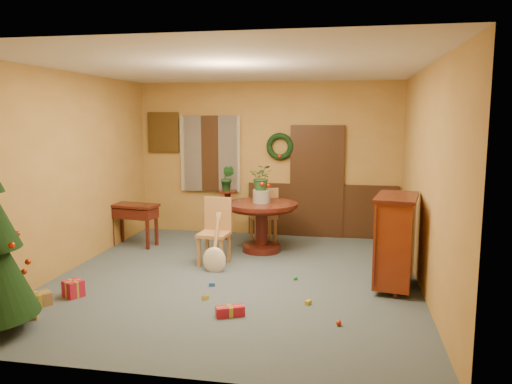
% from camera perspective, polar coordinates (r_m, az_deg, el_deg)
% --- Properties ---
extents(room_envelope, '(5.50, 5.50, 5.50)m').
position_cam_1_polar(room_envelope, '(9.46, 2.48, 1.69)').
color(room_envelope, '#3C4C58').
rests_on(room_envelope, ground).
extents(dining_table, '(1.21, 1.21, 0.83)m').
position_cam_1_polar(dining_table, '(8.37, 0.65, -2.92)').
color(dining_table, black).
rests_on(dining_table, floor).
extents(urn, '(0.29, 0.29, 0.21)m').
position_cam_1_polar(urn, '(8.30, 0.65, -0.50)').
color(urn, slate).
rests_on(urn, dining_table).
extents(centerpiece_plant, '(0.38, 0.33, 0.42)m').
position_cam_1_polar(centerpiece_plant, '(8.26, 0.66, 1.68)').
color(centerpiece_plant, '#1E4C23').
rests_on(centerpiece_plant, urn).
extents(chair_near, '(0.48, 0.48, 1.02)m').
position_cam_1_polar(chair_near, '(7.72, -4.64, -4.19)').
color(chair_near, '#9F753F').
rests_on(chair_near, floor).
extents(chair_far, '(0.58, 0.58, 1.01)m').
position_cam_1_polar(chair_far, '(8.95, 0.96, -2.44)').
color(chair_far, '#9F753F').
rests_on(chair_far, floor).
extents(guitar, '(0.51, 0.62, 0.81)m').
position_cam_1_polar(guitar, '(7.32, -4.80, -5.94)').
color(guitar, beige).
rests_on(guitar, floor).
extents(plant_stand, '(0.36, 0.36, 0.92)m').
position_cam_1_polar(plant_stand, '(9.19, -3.26, -1.95)').
color(plant_stand, black).
rests_on(plant_stand, floor).
extents(stand_plant, '(0.28, 0.24, 0.46)m').
position_cam_1_polar(stand_plant, '(9.11, -3.29, 1.61)').
color(stand_plant, '#19471E').
rests_on(stand_plant, plant_stand).
extents(writing_desk, '(0.89, 0.53, 0.74)m').
position_cam_1_polar(writing_desk, '(8.99, -13.79, -2.51)').
color(writing_desk, black).
rests_on(writing_desk, floor).
extents(sideboard, '(0.67, 1.04, 1.24)m').
position_cam_1_polar(sideboard, '(6.82, 15.62, -5.17)').
color(sideboard, '#501209').
rests_on(sideboard, floor).
extents(gift_a, '(0.37, 0.33, 0.16)m').
position_cam_1_polar(gift_a, '(6.33, -25.05, -12.27)').
color(gift_a, brown).
rests_on(gift_a, floor).
extents(gift_b, '(0.28, 0.28, 0.21)m').
position_cam_1_polar(gift_b, '(6.80, -20.14, -10.33)').
color(gift_b, '#AB162F').
rests_on(gift_b, floor).
extents(gift_c, '(0.34, 0.35, 0.16)m').
position_cam_1_polar(gift_c, '(6.65, -23.68, -11.19)').
color(gift_c, brown).
rests_on(gift_c, floor).
extents(gift_d, '(0.35, 0.26, 0.12)m').
position_cam_1_polar(gift_d, '(5.85, -2.99, -13.43)').
color(gift_d, '#AB162F').
rests_on(gift_d, floor).
extents(toy_a, '(0.09, 0.07, 0.05)m').
position_cam_1_polar(toy_a, '(6.82, -5.06, -10.48)').
color(toy_a, '#265BA8').
rests_on(toy_a, floor).
extents(toy_b, '(0.06, 0.06, 0.06)m').
position_cam_1_polar(toy_b, '(7.06, 4.53, -9.75)').
color(toy_b, green).
rests_on(toy_b, floor).
extents(toy_c, '(0.08, 0.09, 0.05)m').
position_cam_1_polar(toy_c, '(6.21, 5.98, -12.44)').
color(toy_c, gold).
rests_on(toy_c, floor).
extents(toy_d, '(0.06, 0.06, 0.06)m').
position_cam_1_polar(toy_d, '(5.67, 9.44, -14.56)').
color(toy_d, '#B3240B').
rests_on(toy_d, floor).
extents(toy_e, '(0.09, 0.09, 0.05)m').
position_cam_1_polar(toy_e, '(6.36, -5.82, -11.93)').
color(toy_e, gold).
rests_on(toy_e, floor).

